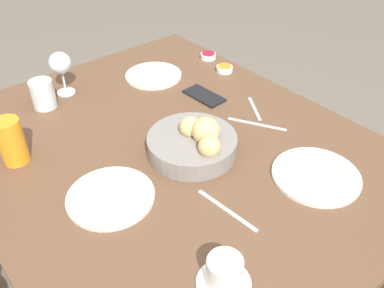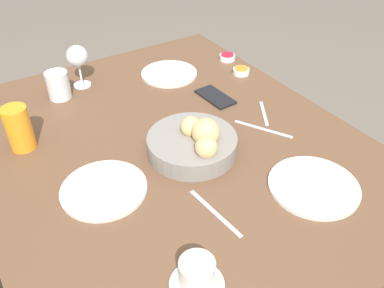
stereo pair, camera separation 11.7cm
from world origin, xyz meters
name	(u,v)px [view 1 (the left image)]	position (x,y,z in m)	size (l,w,h in m)	color
ground_plane	(175,286)	(0.00, 0.00, 0.00)	(10.00, 10.00, 0.00)	#6B6056
dining_table	(170,167)	(0.00, 0.00, 0.64)	(1.31, 1.07, 0.73)	brown
bread_basket	(194,142)	(-0.08, -0.04, 0.77)	(0.26, 0.26, 0.12)	gray
plate_near_left	(316,176)	(-0.37, -0.22, 0.74)	(0.24, 0.24, 0.01)	silver
plate_near_right	(153,75)	(0.38, -0.22, 0.74)	(0.21, 0.21, 0.01)	silver
plate_far_center	(111,197)	(-0.08, 0.25, 0.74)	(0.23, 0.23, 0.01)	silver
juice_glass	(11,141)	(0.22, 0.37, 0.80)	(0.07, 0.07, 0.13)	orange
water_tumbler	(43,94)	(0.44, 0.19, 0.78)	(0.08, 0.08, 0.10)	silver
wine_glass	(60,64)	(0.48, 0.10, 0.84)	(0.08, 0.08, 0.16)	silver
coffee_cup	(224,274)	(-0.45, 0.20, 0.76)	(0.11, 0.11, 0.08)	white
jam_bowl_berry	(208,56)	(0.36, -0.48, 0.74)	(0.06, 0.06, 0.02)	white
jam_bowl_honey	(225,69)	(0.24, -0.45, 0.74)	(0.06, 0.06, 0.02)	white
fork_silver	(257,124)	(-0.09, -0.28, 0.73)	(0.17, 0.10, 0.00)	#B7B7BC
knife_silver	(227,210)	(-0.30, 0.05, 0.73)	(0.19, 0.03, 0.00)	#B7B7BC
spoon_coffee	(255,109)	(-0.03, -0.34, 0.73)	(0.13, 0.09, 0.00)	#B7B7BC
cell_phone	(204,96)	(0.14, -0.27, 0.73)	(0.15, 0.08, 0.01)	black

